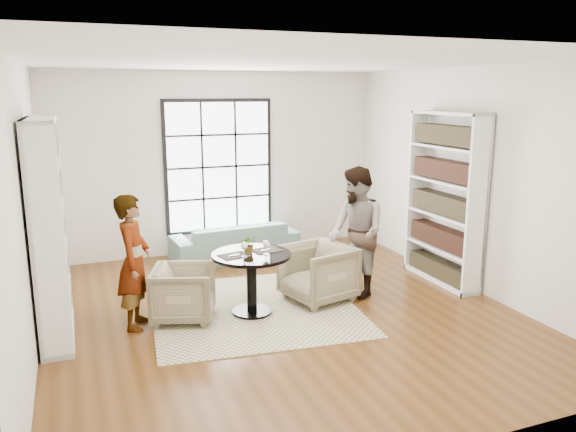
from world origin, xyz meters
name	(u,v)px	position (x,y,z in m)	size (l,w,h in m)	color
ground	(281,312)	(0.00, 0.00, 0.00)	(6.00, 6.00, 0.00)	#583415
room_shell	(266,205)	(0.00, 0.54, 1.26)	(6.00, 6.01, 6.00)	silver
rug	(254,308)	(-0.28, 0.23, 0.01)	(2.49, 2.49, 0.01)	beige
pedestal_table	(252,270)	(-0.35, 0.10, 0.55)	(0.96, 0.96, 0.76)	black
sofa	(235,240)	(0.10, 2.45, 0.30)	(2.03, 0.79, 0.59)	gray
armchair_left	(184,293)	(-1.16, 0.22, 0.33)	(0.70, 0.72, 0.66)	tan
armchair_right	(318,273)	(0.59, 0.23, 0.37)	(0.79, 0.81, 0.74)	tan
person_left	(134,262)	(-1.71, 0.22, 0.78)	(0.57, 0.37, 1.56)	gray
person_right	(356,232)	(1.14, 0.23, 0.86)	(0.84, 0.65, 1.72)	gray
placemat_left	(234,256)	(-0.56, 0.08, 0.77)	(0.34, 0.26, 0.01)	black
placemat_right	(266,250)	(-0.14, 0.16, 0.77)	(0.34, 0.26, 0.01)	black
cutlery_left	(234,255)	(-0.56, 0.08, 0.78)	(0.14, 0.22, 0.01)	silver
cutlery_right	(266,250)	(-0.14, 0.16, 0.78)	(0.14, 0.22, 0.01)	silver
wine_glass_left	(244,246)	(-0.47, -0.01, 0.90)	(0.08, 0.08, 0.18)	silver
wine_glass_right	(266,244)	(-0.19, 0.00, 0.89)	(0.08, 0.08, 0.18)	silver
flower_centerpiece	(249,244)	(-0.37, 0.12, 0.88)	(0.20, 0.18, 0.23)	gray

